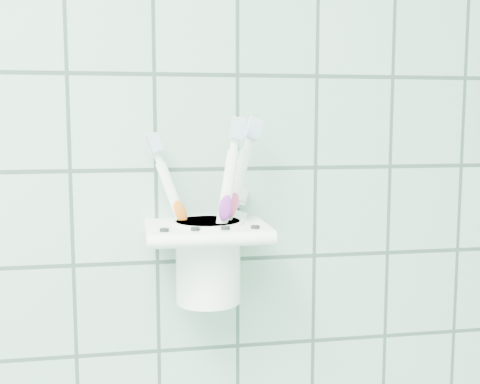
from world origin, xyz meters
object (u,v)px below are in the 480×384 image
object	(u,v)px
holder_bracket	(206,232)
toothbrush_pink	(208,209)
toothbrush_orange	(209,208)
cup	(208,258)
toothbrush_blue	(203,204)
toothpaste_tube	(212,229)

from	to	relation	value
holder_bracket	toothbrush_pink	bearing A→B (deg)	70.81
holder_bracket	toothbrush_orange	xyz separation A→B (m)	(0.00, -0.01, 0.03)
cup	toothbrush_pink	world-z (taller)	toothbrush_pink
toothbrush_blue	toothbrush_orange	xyz separation A→B (m)	(0.01, -0.01, -0.00)
cup	toothbrush_pink	xyz separation A→B (m)	(0.00, 0.01, 0.06)
cup	toothbrush_orange	size ratio (longest dim) A/B	0.46
toothpaste_tube	toothbrush_blue	bearing A→B (deg)	-113.38
cup	toothbrush_blue	distance (m)	0.06
cup	toothbrush_pink	distance (m)	0.06
cup	toothpaste_tube	xyz separation A→B (m)	(0.01, 0.02, 0.03)
toothbrush_pink	toothbrush_blue	world-z (taller)	toothbrush_blue
toothbrush_pink	toothpaste_tube	bearing A→B (deg)	45.41
toothbrush_blue	toothbrush_orange	bearing A→B (deg)	-73.61
toothbrush_pink	toothpaste_tube	world-z (taller)	toothbrush_pink
toothbrush_pink	toothbrush_orange	world-z (taller)	toothbrush_orange
holder_bracket	toothbrush_blue	xyz separation A→B (m)	(-0.00, -0.00, 0.03)
toothbrush_pink	cup	bearing A→B (deg)	-120.40
toothbrush_blue	toothpaste_tube	world-z (taller)	toothbrush_blue
toothbrush_blue	toothbrush_orange	world-z (taller)	toothbrush_blue
cup	toothbrush_pink	bearing A→B (deg)	76.58
holder_bracket	toothbrush_orange	distance (m)	0.03
toothbrush_pink	toothbrush_orange	xyz separation A→B (m)	(-0.00, -0.02, 0.00)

